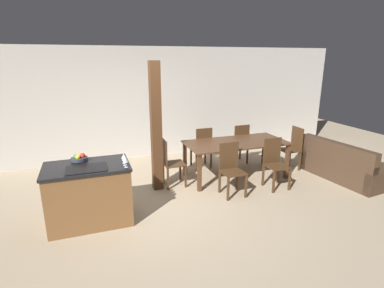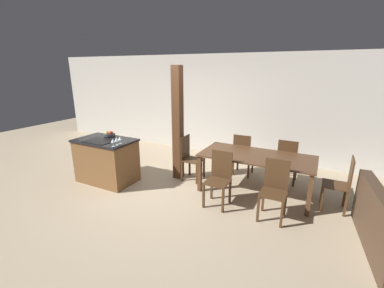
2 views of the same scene
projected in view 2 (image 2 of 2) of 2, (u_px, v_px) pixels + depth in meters
The scene contains 15 objects.
ground_plane at pixel (161, 187), 5.22m from camera, with size 16.00×16.00×0.00m, color tan.
wall_back at pixel (213, 105), 7.10m from camera, with size 11.20×0.08×2.70m.
kitchen_island at pixel (107, 160), 5.41m from camera, with size 1.22×0.77×0.93m.
fruit_bowl at pixel (109, 134), 5.50m from camera, with size 0.24×0.24×0.12m.
wine_glass_near at pixel (113, 141), 4.75m from camera, with size 0.08×0.08×0.15m.
wine_glass_middle at pixel (116, 140), 4.83m from camera, with size 0.08×0.08×0.15m.
wine_glass_far at pixel (120, 138), 4.91m from camera, with size 0.08×0.08×0.15m.
dining_table at pixel (257, 160), 4.83m from camera, with size 2.08×0.99×0.76m.
dining_chair_near_left at pixel (219, 178), 4.47m from camera, with size 0.40×0.40×0.95m.
dining_chair_near_right at pixel (274, 189), 4.06m from camera, with size 0.40×0.40×0.95m.
dining_chair_far_left at pixel (243, 154), 5.70m from camera, with size 0.40×0.40×0.95m.
dining_chair_far_right at pixel (287, 161), 5.28m from camera, with size 0.40×0.40×0.95m.
dining_chair_head_end at pixel (190, 157), 5.50m from camera, with size 0.40×0.40×0.95m.
dining_chair_foot_end at pixel (341, 183), 4.26m from camera, with size 0.40×0.40×0.95m.
timber_post at pixel (178, 124), 5.38m from camera, with size 0.18×0.18×2.39m.
Camera 2 is at (2.73, -3.94, 2.33)m, focal length 24.00 mm.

